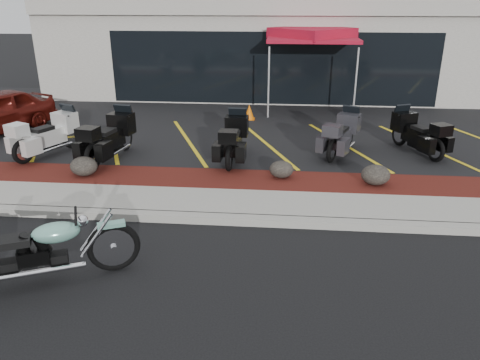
# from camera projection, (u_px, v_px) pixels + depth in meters

# --- Properties ---
(ground) EXTENTS (90.00, 90.00, 0.00)m
(ground) POSITION_uv_depth(u_px,v_px,m) (252.00, 248.00, 7.98)
(ground) COLOR black
(ground) RESTS_ON ground
(curb) EXTENTS (24.00, 0.25, 0.15)m
(curb) POSITION_uv_depth(u_px,v_px,m) (256.00, 220.00, 8.78)
(curb) COLOR gray
(curb) RESTS_ON ground
(sidewalk) EXTENTS (24.00, 1.20, 0.15)m
(sidewalk) POSITION_uv_depth(u_px,v_px,m) (258.00, 205.00, 9.43)
(sidewalk) COLOR gray
(sidewalk) RESTS_ON ground
(mulch_bed) EXTENTS (24.00, 1.20, 0.16)m
(mulch_bed) POSITION_uv_depth(u_px,v_px,m) (261.00, 183.00, 10.54)
(mulch_bed) COLOR #34110B
(mulch_bed) RESTS_ON ground
(upper_lot) EXTENTS (26.00, 9.60, 0.15)m
(upper_lot) POSITION_uv_depth(u_px,v_px,m) (269.00, 122.00, 15.54)
(upper_lot) COLOR black
(upper_lot) RESTS_ON ground
(dealership_building) EXTENTS (18.00, 8.16, 4.00)m
(dealership_building) POSITION_uv_depth(u_px,v_px,m) (275.00, 44.00, 20.63)
(dealership_building) COLOR gray
(dealership_building) RESTS_ON ground
(boulder_left) EXTENTS (0.62, 0.52, 0.44)m
(boulder_left) POSITION_uv_depth(u_px,v_px,m) (84.00, 166.00, 10.66)
(boulder_left) COLOR black
(boulder_left) RESTS_ON mulch_bed
(boulder_mid) EXTENTS (0.55, 0.46, 0.39)m
(boulder_mid) POSITION_uv_depth(u_px,v_px,m) (281.00, 169.00, 10.55)
(boulder_mid) COLOR black
(boulder_mid) RESTS_ON mulch_bed
(boulder_right) EXTENTS (0.63, 0.52, 0.44)m
(boulder_right) POSITION_uv_depth(u_px,v_px,m) (376.00, 175.00, 10.15)
(boulder_right) COLOR black
(boulder_right) RESTS_ON mulch_bed
(hero_cruiser) EXTENTS (3.09, 1.94, 1.07)m
(hero_cruiser) POSITION_uv_depth(u_px,v_px,m) (113.00, 240.00, 7.13)
(hero_cruiser) COLOR #68A392
(hero_cruiser) RESTS_ON ground
(touring_white) EXTENTS (1.55, 2.20, 1.20)m
(touring_white) POSITION_uv_depth(u_px,v_px,m) (70.00, 126.00, 12.52)
(touring_white) COLOR silver
(touring_white) RESTS_ON upper_lot
(touring_black_front) EXTENTS (1.20, 2.25, 1.24)m
(touring_black_front) POSITION_uv_depth(u_px,v_px,m) (124.00, 128.00, 12.28)
(touring_black_front) COLOR black
(touring_black_front) RESTS_ON upper_lot
(touring_black_mid) EXTENTS (0.85, 2.06, 1.18)m
(touring_black_mid) POSITION_uv_depth(u_px,v_px,m) (237.00, 130.00, 12.19)
(touring_black_mid) COLOR black
(touring_black_mid) RESTS_ON upper_lot
(touring_grey) EXTENTS (1.48, 2.11, 1.15)m
(touring_grey) POSITION_uv_depth(u_px,v_px,m) (350.00, 127.00, 12.56)
(touring_grey) COLOR #2F2E33
(touring_grey) RESTS_ON upper_lot
(touring_black_rear) EXTENTS (1.50, 2.11, 1.15)m
(touring_black_rear) POSITION_uv_depth(u_px,v_px,m) (401.00, 125.00, 12.71)
(touring_black_rear) COLOR black
(touring_black_rear) RESTS_ON upper_lot
(traffic_cone) EXTENTS (0.41, 0.41, 0.50)m
(traffic_cone) POSITION_uv_depth(u_px,v_px,m) (249.00, 112.00, 15.54)
(traffic_cone) COLOR #D66007
(traffic_cone) RESTS_ON upper_lot
(popup_canopy) EXTENTS (3.75, 3.75, 2.83)m
(popup_canopy) POSITION_uv_depth(u_px,v_px,m) (312.00, 35.00, 16.12)
(popup_canopy) COLOR silver
(popup_canopy) RESTS_ON upper_lot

